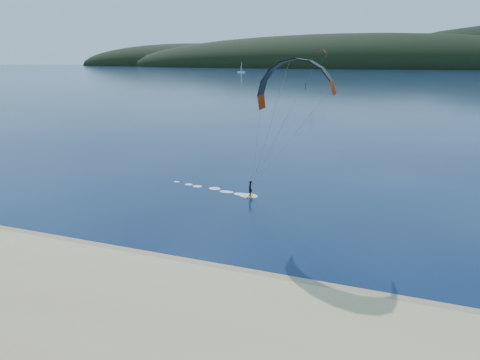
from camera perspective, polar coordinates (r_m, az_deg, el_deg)
The scene contains 6 objects.
ground at distance 26.30m, azimuth -16.74°, elevation -15.68°, with size 1800.00×1800.00×0.00m, color #071235.
wet_sand at distance 29.47m, azimuth -11.59°, elevation -11.42°, with size 220.00×2.50×0.10m.
headland at distance 763.08m, azimuth 19.01°, elevation 14.87°, with size 1200.00×310.00×140.00m.
kitesurfer_near at distance 35.89m, azimuth 7.35°, elevation 10.79°, with size 19.41×6.21×13.12m.
kitesurfer_far at distance 214.70m, azimuth 11.18°, elevation 16.78°, with size 10.93×5.92×17.24m.
sailboat at distance 439.46m, azimuth 0.18°, elevation 15.09°, with size 8.34×5.52×11.65m.
Camera 1 is at (13.90, -17.55, 13.81)m, focal length 30.10 mm.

